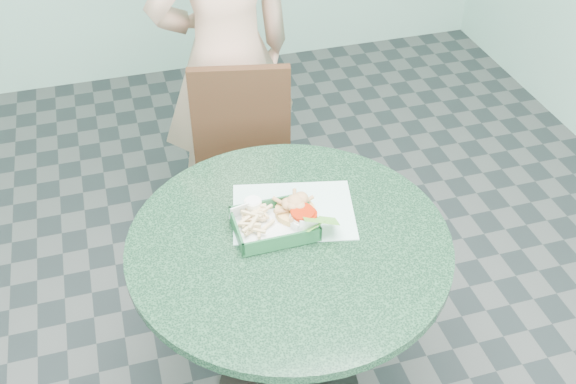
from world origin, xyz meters
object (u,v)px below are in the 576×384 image
object	(u,v)px
dining_chair	(248,169)
food_basket	(275,231)
sauce_ramekin	(253,208)
cafe_table	(289,283)
diner_person	(225,34)
crab_sandwich	(295,211)

from	to	relation	value
dining_chair	food_basket	xyz separation A→B (m)	(-0.06, -0.62, 0.23)
food_basket	sauce_ramekin	distance (m)	0.10
cafe_table	diner_person	xyz separation A→B (m)	(0.03, 0.99, 0.37)
crab_sandwich	sauce_ramekin	bearing A→B (deg)	158.74
cafe_table	sauce_ramekin	distance (m)	0.27
cafe_table	diner_person	world-z (taller)	diner_person
crab_sandwich	sauce_ramekin	size ratio (longest dim) A/B	2.29
dining_chair	crab_sandwich	size ratio (longest dim) A/B	7.63
cafe_table	diner_person	distance (m)	1.06
diner_person	crab_sandwich	xyz separation A→B (m)	(0.01, -0.91, -0.15)
dining_chair	sauce_ramekin	xyz separation A→B (m)	(-0.10, -0.54, 0.27)
cafe_table	crab_sandwich	xyz separation A→B (m)	(0.04, 0.08, 0.22)
food_basket	cafe_table	bearing A→B (deg)	-56.55
cafe_table	crab_sandwich	bearing A→B (deg)	62.25
dining_chair	diner_person	bearing A→B (deg)	101.99
dining_chair	sauce_ramekin	size ratio (longest dim) A/B	17.45
diner_person	crab_sandwich	distance (m)	0.92
crab_sandwich	cafe_table	bearing A→B (deg)	-117.75
cafe_table	food_basket	xyz separation A→B (m)	(-0.03, 0.05, 0.19)
diner_person	sauce_ramekin	xyz separation A→B (m)	(-0.11, -0.86, -0.15)
dining_chair	diner_person	size ratio (longest dim) A/B	0.49
dining_chair	food_basket	world-z (taller)	dining_chair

